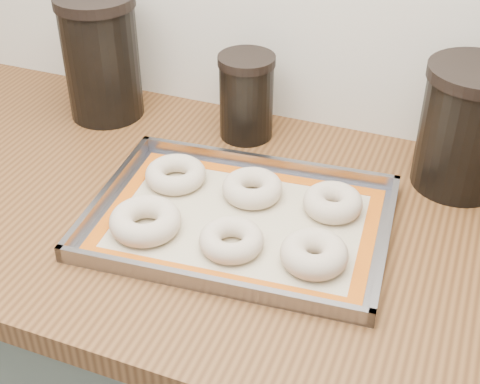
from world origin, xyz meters
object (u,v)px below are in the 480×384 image
at_px(bagel_back_left, 176,174).
at_px(canister_right, 467,128).
at_px(canister_left, 101,57).
at_px(canister_mid, 246,96).
at_px(bagel_front_left, 145,221).
at_px(bagel_back_mid, 252,188).
at_px(bagel_back_right, 333,202).
at_px(bagel_front_right, 314,254).
at_px(bagel_front_mid, 231,240).
at_px(baking_tray, 240,220).

bearing_deg(bagel_back_left, canister_right, 22.23).
bearing_deg(canister_left, bagel_back_left, -36.88).
bearing_deg(canister_mid, canister_right, -2.89).
xyz_separation_m(bagel_front_left, bagel_back_mid, (0.12, 0.14, -0.00)).
height_order(bagel_back_mid, bagel_back_right, bagel_back_right).
relative_size(bagel_front_right, bagel_back_right, 1.04).
bearing_deg(canister_mid, bagel_front_mid, -72.65).
bearing_deg(bagel_front_mid, baking_tray, 100.75).
xyz_separation_m(baking_tray, bagel_back_left, (-0.14, 0.06, 0.01)).
xyz_separation_m(canister_left, canister_mid, (0.29, 0.02, -0.04)).
relative_size(bagel_front_left, bagel_back_left, 1.07).
bearing_deg(bagel_back_left, canister_mid, 75.72).
bearing_deg(bagel_front_left, canister_mid, 83.81).
bearing_deg(canister_mid, bagel_front_left, -96.19).
bearing_deg(bagel_front_left, bagel_front_right, 4.23).
bearing_deg(baking_tray, bagel_front_mid, -79.25).
relative_size(bagel_back_left, canister_left, 0.43).
distance_m(bagel_back_mid, canister_left, 0.42).
relative_size(bagel_back_right, canister_right, 0.44).
bearing_deg(canister_mid, baking_tray, -71.02).
distance_m(bagel_front_left, canister_left, 0.41).
bearing_deg(bagel_back_mid, canister_left, 155.43).
distance_m(bagel_front_left, bagel_back_left, 0.14).
xyz_separation_m(bagel_back_right, canister_right, (0.17, 0.16, 0.08)).
distance_m(bagel_back_right, canister_mid, 0.29).
relative_size(bagel_front_mid, bagel_back_left, 0.94).
bearing_deg(bagel_back_right, canister_left, 162.22).
bearing_deg(canister_mid, bagel_front_right, -54.50).
relative_size(baking_tray, bagel_front_mid, 5.05).
xyz_separation_m(bagel_front_left, bagel_back_right, (0.25, 0.15, -0.00)).
bearing_deg(bagel_back_mid, bagel_back_right, 3.56).
bearing_deg(bagel_front_right, bagel_back_right, 93.37).
relative_size(bagel_front_right, canister_right, 0.46).
height_order(baking_tray, bagel_front_mid, bagel_front_mid).
bearing_deg(bagel_back_left, baking_tray, -23.17).
bearing_deg(canister_right, bagel_front_left, -143.52).
relative_size(bagel_front_left, bagel_front_right, 1.12).
height_order(bagel_front_right, bagel_back_mid, bagel_front_right).
xyz_separation_m(bagel_front_right, bagel_back_mid, (-0.14, 0.12, -0.00)).
xyz_separation_m(bagel_back_left, canister_left, (-0.24, 0.18, 0.10)).
distance_m(bagel_front_mid, bagel_back_left, 0.20).
bearing_deg(baking_tray, canister_left, 147.76).
distance_m(bagel_back_left, canister_left, 0.31).
bearing_deg(canister_mid, canister_left, -175.80).
relative_size(bagel_front_left, bagel_back_right, 1.16).
xyz_separation_m(bagel_back_mid, canister_mid, (-0.08, 0.19, 0.06)).
height_order(canister_left, canister_right, canister_left).
bearing_deg(canister_right, canister_left, -179.87).
xyz_separation_m(bagel_front_left, bagel_front_right, (0.26, 0.02, 0.00)).
bearing_deg(bagel_front_mid, canister_mid, 107.35).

